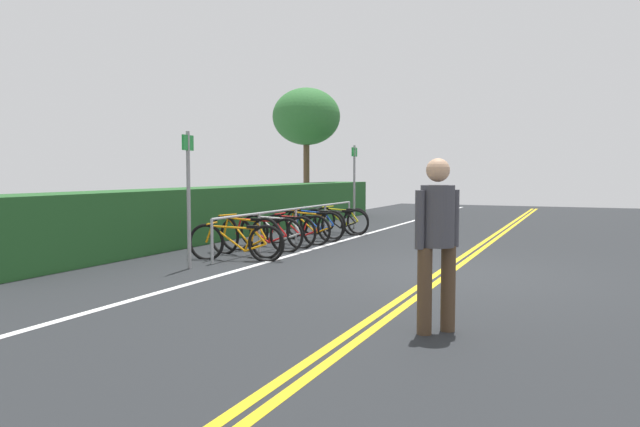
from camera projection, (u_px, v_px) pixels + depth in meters
The scene contains 19 objects.
ground_plane at pixel (445, 274), 9.33m from camera, with size 39.25×12.62×0.05m, color #232628.
centre_line_yellow_inner at pixel (450, 272), 9.30m from camera, with size 35.33×0.10×0.00m, color gold.
centre_line_yellow_outer at pixel (440, 272), 9.36m from camera, with size 35.33×0.10×0.00m, color gold.
bike_lane_stripe_white at pixel (271, 261), 10.53m from camera, with size 35.33×0.12×0.00m, color white.
bike_rack at pixel (296, 216), 13.06m from camera, with size 6.46×0.05×0.77m.
bicycle_0 at pixel (236, 242), 10.57m from camera, with size 0.52×1.73×0.68m.
bicycle_1 at pixel (244, 236), 11.16m from camera, with size 0.52×1.75×0.78m.
bicycle_2 at pixel (261, 234), 11.80m from camera, with size 0.46×1.73×0.71m.
bicycle_3 at pixel (277, 231), 12.47m from camera, with size 0.46×1.77×0.70m.
bicycle_4 at pixel (296, 229), 12.99m from camera, with size 0.46×1.62×0.68m.
bicycle_5 at pixel (310, 226), 13.70m from camera, with size 0.46×1.77×0.71m.
bicycle_6 at pixel (315, 223), 14.33m from camera, with size 0.52×1.72×0.70m.
bicycle_7 at pixel (334, 222), 14.90m from camera, with size 0.50×1.70×0.68m.
bicycle_8 at pixel (341, 220), 15.51m from camera, with size 0.56×1.66×0.68m.
pedestrian at pixel (437, 233), 5.76m from camera, with size 0.39×0.35×1.66m.
sign_post_near at pixel (188, 186), 9.60m from camera, with size 0.36×0.09×2.17m.
sign_post_far at pixel (354, 179), 16.49m from camera, with size 0.36×0.06×2.25m.
hedge_backdrop at pixel (242, 210), 15.32m from camera, with size 15.41×1.18×1.18m, color #235626.
tree_mid at pixel (306, 117), 21.12m from camera, with size 2.34×2.34×4.44m.
Camera 1 is at (-9.24, -1.94, 1.53)m, focal length 34.24 mm.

